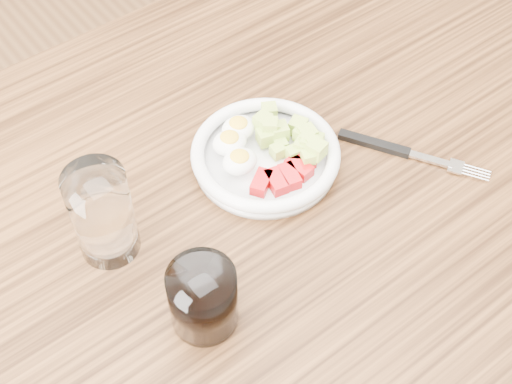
# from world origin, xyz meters

# --- Properties ---
(dining_table) EXTENTS (1.50, 0.90, 0.77)m
(dining_table) POSITION_xyz_m (0.00, 0.00, 0.67)
(dining_table) COLOR brown
(dining_table) RESTS_ON ground
(bowl) EXTENTS (0.20, 0.20, 0.05)m
(bowl) POSITION_xyz_m (0.05, 0.06, 0.79)
(bowl) COLOR white
(bowl) RESTS_ON dining_table
(fork) EXTENTS (0.12, 0.19, 0.01)m
(fork) POSITION_xyz_m (0.20, -0.03, 0.77)
(fork) COLOR black
(fork) RESTS_ON dining_table
(water_glass) EXTENTS (0.07, 0.07, 0.13)m
(water_glass) POSITION_xyz_m (-0.19, 0.07, 0.84)
(water_glass) COLOR white
(water_glass) RESTS_ON dining_table
(coffee_glass) EXTENTS (0.08, 0.08, 0.09)m
(coffee_glass) POSITION_xyz_m (-0.15, -0.08, 0.81)
(coffee_glass) COLOR white
(coffee_glass) RESTS_ON dining_table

